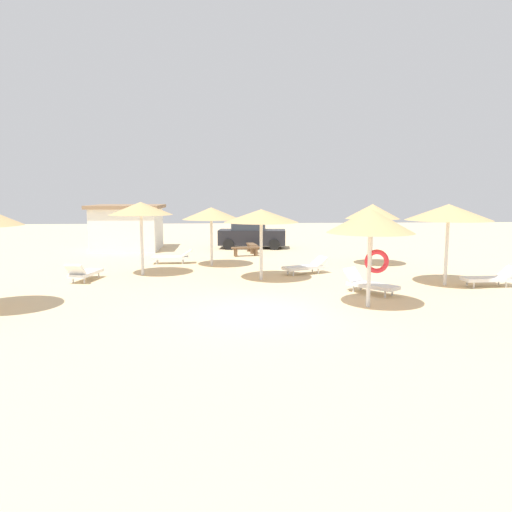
{
  "coord_description": "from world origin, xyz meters",
  "views": [
    {
      "loc": [
        -1.11,
        -12.99,
        3.31
      ],
      "look_at": [
        0.0,
        3.0,
        1.2
      ],
      "focal_mm": 33.55,
      "sensor_mm": 36.0,
      "label": 1
    }
  ],
  "objects_px": {
    "lounger_6": "(306,266)",
    "lounger_1": "(84,273)",
    "parasol_7": "(373,212)",
    "parasol_1": "(141,209)",
    "bench_0": "(246,250)",
    "beach_cabana": "(128,227)",
    "parasol_5": "(371,222)",
    "bench_1": "(252,246)",
    "parasol_0": "(449,212)",
    "lounger_5": "(369,284)",
    "lounger_0": "(490,278)",
    "parasol_6": "(261,216)",
    "parasol_3": "(211,214)",
    "lounger_3": "(173,257)",
    "parked_car": "(251,235)"
  },
  "relations": [
    {
      "from": "parked_car",
      "to": "lounger_1",
      "type": "bearing_deg",
      "value": -123.53
    },
    {
      "from": "parasol_5",
      "to": "lounger_0",
      "type": "relative_size",
      "value": 1.51
    },
    {
      "from": "parasol_1",
      "to": "parasol_7",
      "type": "distance_m",
      "value": 10.35
    },
    {
      "from": "parasol_0",
      "to": "lounger_5",
      "type": "distance_m",
      "value": 4.09
    },
    {
      "from": "lounger_1",
      "to": "parasol_1",
      "type": "bearing_deg",
      "value": 31.62
    },
    {
      "from": "lounger_5",
      "to": "bench_0",
      "type": "distance_m",
      "value": 10.41
    },
    {
      "from": "parasol_0",
      "to": "lounger_0",
      "type": "height_order",
      "value": "parasol_0"
    },
    {
      "from": "parasol_1",
      "to": "parasol_7",
      "type": "xyz_separation_m",
      "value": [
        10.14,
        2.07,
        -0.22
      ]
    },
    {
      "from": "lounger_1",
      "to": "lounger_6",
      "type": "xyz_separation_m",
      "value": [
        8.67,
        1.01,
        -0.01
      ]
    },
    {
      "from": "parasol_1",
      "to": "beach_cabana",
      "type": "xyz_separation_m",
      "value": [
        -2.3,
        9.06,
        -1.35
      ]
    },
    {
      "from": "parasol_3",
      "to": "bench_1",
      "type": "bearing_deg",
      "value": 65.82
    },
    {
      "from": "parasol_7",
      "to": "parked_car",
      "type": "height_order",
      "value": "parasol_7"
    },
    {
      "from": "parasol_0",
      "to": "parasol_6",
      "type": "distance_m",
      "value": 6.74
    },
    {
      "from": "lounger_3",
      "to": "lounger_5",
      "type": "relative_size",
      "value": 1.05
    },
    {
      "from": "parasol_3",
      "to": "parasol_6",
      "type": "height_order",
      "value": "parasol_6"
    },
    {
      "from": "bench_1",
      "to": "beach_cabana",
      "type": "relative_size",
      "value": 0.37
    },
    {
      "from": "parasol_1",
      "to": "parasol_3",
      "type": "height_order",
      "value": "parasol_1"
    },
    {
      "from": "lounger_3",
      "to": "parasol_5",
      "type": "bearing_deg",
      "value": -54.33
    },
    {
      "from": "lounger_0",
      "to": "parasol_1",
      "type": "bearing_deg",
      "value": 165.3
    },
    {
      "from": "parasol_6",
      "to": "lounger_1",
      "type": "xyz_separation_m",
      "value": [
        -6.71,
        0.21,
        -2.13
      ]
    },
    {
      "from": "lounger_6",
      "to": "bench_0",
      "type": "relative_size",
      "value": 1.29
    },
    {
      "from": "parasol_3",
      "to": "beach_cabana",
      "type": "height_order",
      "value": "parasol_3"
    },
    {
      "from": "parasol_5",
      "to": "bench_1",
      "type": "bearing_deg",
      "value": 101.23
    },
    {
      "from": "parasol_5",
      "to": "lounger_3",
      "type": "distance_m",
      "value": 11.54
    },
    {
      "from": "parasol_5",
      "to": "lounger_1",
      "type": "height_order",
      "value": "parasol_5"
    },
    {
      "from": "parasol_3",
      "to": "lounger_3",
      "type": "relative_size",
      "value": 1.39
    },
    {
      "from": "lounger_1",
      "to": "lounger_5",
      "type": "height_order",
      "value": "lounger_5"
    },
    {
      "from": "parasol_7",
      "to": "lounger_5",
      "type": "bearing_deg",
      "value": -107.94
    },
    {
      "from": "parasol_3",
      "to": "parasol_7",
      "type": "distance_m",
      "value": 7.39
    },
    {
      "from": "parasol_3",
      "to": "beach_cabana",
      "type": "distance_m",
      "value": 8.48
    },
    {
      "from": "parasol_1",
      "to": "parasol_6",
      "type": "xyz_separation_m",
      "value": [
        4.73,
        -1.43,
        -0.24
      ]
    },
    {
      "from": "parasol_3",
      "to": "lounger_1",
      "type": "height_order",
      "value": "parasol_3"
    },
    {
      "from": "parasol_5",
      "to": "bench_1",
      "type": "xyz_separation_m",
      "value": [
        -2.61,
        13.15,
        -2.15
      ]
    },
    {
      "from": "lounger_5",
      "to": "parked_car",
      "type": "height_order",
      "value": "parked_car"
    },
    {
      "from": "parasol_5",
      "to": "lounger_0",
      "type": "bearing_deg",
      "value": 27.06
    },
    {
      "from": "parasol_0",
      "to": "bench_0",
      "type": "height_order",
      "value": "parasol_0"
    },
    {
      "from": "parasol_7",
      "to": "beach_cabana",
      "type": "relative_size",
      "value": 0.67
    },
    {
      "from": "parasol_6",
      "to": "bench_0",
      "type": "distance_m",
      "value": 7.32
    },
    {
      "from": "parasol_7",
      "to": "lounger_1",
      "type": "xyz_separation_m",
      "value": [
        -12.12,
        -3.29,
        -2.15
      ]
    },
    {
      "from": "parked_car",
      "to": "beach_cabana",
      "type": "bearing_deg",
      "value": -178.0
    },
    {
      "from": "lounger_6",
      "to": "parked_car",
      "type": "distance_m",
      "value": 9.69
    },
    {
      "from": "parasol_5",
      "to": "lounger_0",
      "type": "distance_m",
      "value": 6.3
    },
    {
      "from": "parasol_1",
      "to": "bench_0",
      "type": "height_order",
      "value": "parasol_1"
    },
    {
      "from": "lounger_6",
      "to": "bench_0",
      "type": "xyz_separation_m",
      "value": [
        -2.21,
        5.8,
        0.03
      ]
    },
    {
      "from": "parasol_7",
      "to": "bench_0",
      "type": "distance_m",
      "value": 6.99
    },
    {
      "from": "parasol_3",
      "to": "lounger_0",
      "type": "height_order",
      "value": "parasol_3"
    },
    {
      "from": "parasol_3",
      "to": "bench_0",
      "type": "distance_m",
      "value": 4.21
    },
    {
      "from": "parasol_1",
      "to": "lounger_6",
      "type": "xyz_separation_m",
      "value": [
        6.69,
        -0.21,
        -2.38
      ]
    },
    {
      "from": "lounger_6",
      "to": "lounger_1",
      "type": "bearing_deg",
      "value": -173.36
    },
    {
      "from": "parasol_3",
      "to": "lounger_3",
      "type": "bearing_deg",
      "value": 155.9
    }
  ]
}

